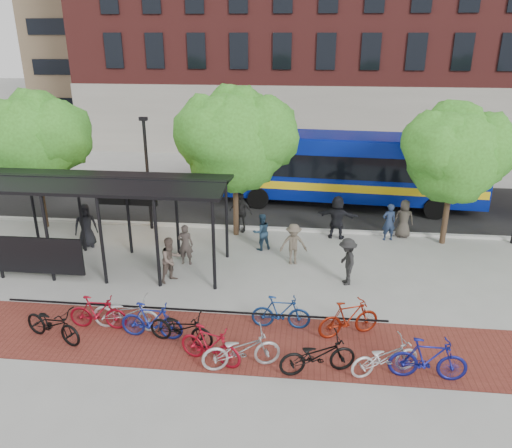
# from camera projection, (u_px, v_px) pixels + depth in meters

# --- Properties ---
(ground) EXTENTS (160.00, 160.00, 0.00)m
(ground) POSITION_uv_depth(u_px,v_px,m) (301.00, 270.00, 19.12)
(ground) COLOR #9E9E99
(ground) RESTS_ON ground
(asphalt_street) EXTENTS (160.00, 8.00, 0.01)m
(asphalt_street) POSITION_uv_depth(u_px,v_px,m) (305.00, 203.00, 26.54)
(asphalt_street) COLOR black
(asphalt_street) RESTS_ON ground
(curb) EXTENTS (160.00, 0.25, 0.12)m
(curb) POSITION_uv_depth(u_px,v_px,m) (303.00, 230.00, 22.81)
(curb) COLOR #B7B7B2
(curb) RESTS_ON ground
(brick_strip) EXTENTS (24.00, 3.00, 0.01)m
(brick_strip) POSITION_uv_depth(u_px,v_px,m) (229.00, 341.00, 14.68)
(brick_strip) COLOR maroon
(brick_strip) RESTS_ON ground
(bike_rack_rail) EXTENTS (12.00, 0.05, 0.95)m
(bike_rack_rail) POSITION_uv_depth(u_px,v_px,m) (192.00, 322.00, 15.65)
(bike_rack_rail) COLOR black
(bike_rack_rail) RESTS_ON ground
(building_brick) EXTENTS (55.00, 14.00, 20.00)m
(building_brick) POSITION_uv_depth(u_px,v_px,m) (443.00, 12.00, 38.63)
(building_brick) COLOR maroon
(building_brick) RESTS_ON ground
(bus_shelter) EXTENTS (10.60, 3.07, 3.60)m
(bus_shelter) POSITION_uv_depth(u_px,v_px,m) (83.00, 192.00, 18.42)
(bus_shelter) COLOR black
(bus_shelter) RESTS_ON ground
(tree_a) EXTENTS (4.90, 4.00, 6.18)m
(tree_a) POSITION_uv_depth(u_px,v_px,m) (35.00, 136.00, 21.91)
(tree_a) COLOR #382619
(tree_a) RESTS_ON ground
(tree_b) EXTENTS (5.15, 4.20, 6.47)m
(tree_b) POSITION_uv_depth(u_px,v_px,m) (237.00, 136.00, 20.92)
(tree_b) COLOR #382619
(tree_b) RESTS_ON ground
(tree_c) EXTENTS (4.66, 3.80, 5.92)m
(tree_c) POSITION_uv_depth(u_px,v_px,m) (457.00, 150.00, 20.15)
(tree_c) COLOR #382619
(tree_c) RESTS_ON ground
(lamp_post_left) EXTENTS (0.35, 0.20, 5.12)m
(lamp_post_left) POSITION_uv_depth(u_px,v_px,m) (147.00, 171.00, 22.18)
(lamp_post_left) COLOR black
(lamp_post_left) RESTS_ON ground
(bus) EXTENTS (13.79, 3.96, 3.68)m
(bus) POSITION_uv_depth(u_px,v_px,m) (347.00, 165.00, 25.67)
(bus) COLOR navy
(bus) RESTS_ON ground
(bike_0) EXTENTS (2.20, 1.39, 1.09)m
(bike_0) POSITION_uv_depth(u_px,v_px,m) (53.00, 324.00, 14.58)
(bike_0) COLOR black
(bike_0) RESTS_ON ground
(bike_1) EXTENTS (1.82, 0.52, 1.09)m
(bike_1) POSITION_uv_depth(u_px,v_px,m) (98.00, 312.00, 15.16)
(bike_1) COLOR maroon
(bike_1) RESTS_ON ground
(bike_2) EXTENTS (2.19, 0.87, 1.13)m
(bike_2) POSITION_uv_depth(u_px,v_px,m) (126.00, 313.00, 15.10)
(bike_2) COLOR #ACACAE
(bike_2) RESTS_ON ground
(bike_3) EXTENTS (1.94, 0.66, 1.15)m
(bike_3) POSITION_uv_depth(u_px,v_px,m) (152.00, 321.00, 14.67)
(bike_3) COLOR navy
(bike_3) RESTS_ON ground
(bike_4) EXTENTS (2.15, 1.19, 1.07)m
(bike_4) POSITION_uv_depth(u_px,v_px,m) (181.00, 328.00, 14.41)
(bike_4) COLOR black
(bike_4) RESTS_ON ground
(bike_5) EXTENTS (1.95, 1.13, 1.13)m
(bike_5) POSITION_uv_depth(u_px,v_px,m) (210.00, 345.00, 13.55)
(bike_5) COLOR maroon
(bike_5) RESTS_ON ground
(bike_6) EXTENTS (2.27, 1.36, 1.13)m
(bike_6) POSITION_uv_depth(u_px,v_px,m) (241.00, 349.00, 13.37)
(bike_6) COLOR #A1A1A4
(bike_6) RESTS_ON ground
(bike_7) EXTENTS (1.81, 0.52, 1.09)m
(bike_7) POSITION_uv_depth(u_px,v_px,m) (281.00, 312.00, 15.18)
(bike_7) COLOR navy
(bike_7) RESTS_ON ground
(bike_8) EXTENTS (2.20, 1.29, 1.09)m
(bike_8) POSITION_uv_depth(u_px,v_px,m) (318.00, 355.00, 13.17)
(bike_8) COLOR black
(bike_8) RESTS_ON ground
(bike_9) EXTENTS (2.00, 1.25, 1.17)m
(bike_9) POSITION_uv_depth(u_px,v_px,m) (349.00, 318.00, 14.79)
(bike_9) COLOR maroon
(bike_9) RESTS_ON ground
(bike_10) EXTENTS (2.06, 1.35, 1.02)m
(bike_10) POSITION_uv_depth(u_px,v_px,m) (385.00, 357.00, 13.13)
(bike_10) COLOR silver
(bike_10) RESTS_ON ground
(bike_11) EXTENTS (2.03, 0.63, 1.21)m
(bike_11) POSITION_uv_depth(u_px,v_px,m) (428.00, 359.00, 12.90)
(bike_11) COLOR navy
(bike_11) RESTS_ON ground
(pedestrian_0) EXTENTS (1.10, 0.95, 1.90)m
(pedestrian_0) POSITION_uv_depth(u_px,v_px,m) (86.00, 225.00, 20.89)
(pedestrian_0) COLOR black
(pedestrian_0) RESTS_ON ground
(pedestrian_1) EXTENTS (0.60, 0.40, 1.64)m
(pedestrian_1) POSITION_uv_depth(u_px,v_px,m) (186.00, 245.00, 19.33)
(pedestrian_1) COLOR #403733
(pedestrian_1) RESTS_ON ground
(pedestrian_2) EXTENTS (0.96, 0.89, 1.57)m
(pedestrian_2) POSITION_uv_depth(u_px,v_px,m) (261.00, 232.00, 20.66)
(pedestrian_2) COLOR #1F3549
(pedestrian_2) RESTS_ON ground
(pedestrian_3) EXTENTS (1.15, 0.76, 1.65)m
(pedestrian_3) POSITION_uv_depth(u_px,v_px,m) (293.00, 244.00, 19.35)
(pedestrian_3) COLOR brown
(pedestrian_3) RESTS_ON ground
(pedestrian_4) EXTENTS (1.16, 0.70, 1.84)m
(pedestrian_4) POSITION_uv_depth(u_px,v_px,m) (241.00, 212.00, 22.54)
(pedestrian_4) COLOR black
(pedestrian_4) RESTS_ON ground
(pedestrian_5) EXTENTS (1.86, 0.86, 1.94)m
(pedestrian_5) POSITION_uv_depth(u_px,v_px,m) (337.00, 217.00, 21.76)
(pedestrian_5) COLOR black
(pedestrian_5) RESTS_ON ground
(pedestrian_6) EXTENTS (0.87, 0.60, 1.71)m
(pedestrian_6) POSITION_uv_depth(u_px,v_px,m) (404.00, 219.00, 21.89)
(pedestrian_6) COLOR #403A33
(pedestrian_6) RESTS_ON ground
(pedestrian_7) EXTENTS (0.69, 0.54, 1.67)m
(pedestrian_7) POSITION_uv_depth(u_px,v_px,m) (389.00, 222.00, 21.58)
(pedestrian_7) COLOR #1D2A45
(pedestrian_7) RESTS_ON ground
(pedestrian_8) EXTENTS (1.02, 1.05, 1.70)m
(pedestrian_8) POSITION_uv_depth(u_px,v_px,m) (171.00, 260.00, 17.97)
(pedestrian_8) COLOR brown
(pedestrian_8) RESTS_ON ground
(pedestrian_9) EXTENTS (0.84, 1.23, 1.75)m
(pedestrian_9) POSITION_uv_depth(u_px,v_px,m) (347.00, 261.00, 17.77)
(pedestrian_9) COLOR black
(pedestrian_9) RESTS_ON ground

